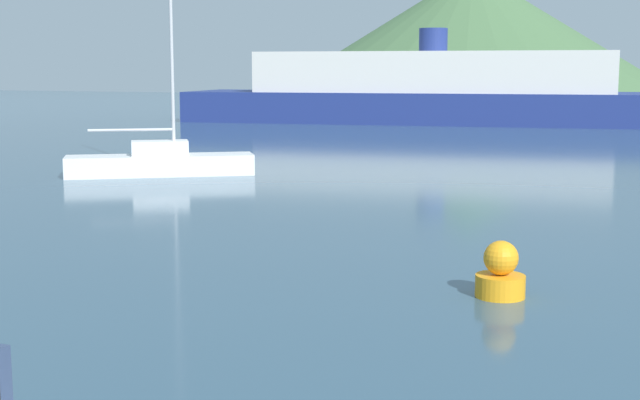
{
  "coord_description": "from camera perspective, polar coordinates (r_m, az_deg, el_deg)",
  "views": [
    {
      "loc": [
        7.15,
        -1.97,
        3.76
      ],
      "look_at": [
        0.58,
        14.0,
        1.2
      ],
      "focal_mm": 50.0,
      "sensor_mm": 36.0,
      "label": 1
    }
  ],
  "objects": [
    {
      "name": "ferry_distant",
      "position": [
        62.78,
        7.2,
        6.9
      ],
      "size": [
        35.2,
        12.57,
        6.49
      ],
      "rotation": [
        0.0,
        0.0,
        0.14
      ],
      "color": "navy",
      "rests_on": "ground_plane"
    },
    {
      "name": "hill_west",
      "position": [
        99.15,
        9.67,
        10.27
      ],
      "size": [
        46.7,
        46.7,
        14.28
      ],
      "color": "#476B42",
      "rests_on": "ground_plane"
    },
    {
      "name": "buoy_marker",
      "position": [
        15.07,
        11.48,
        -4.66
      ],
      "size": [
        0.82,
        0.82,
        0.95
      ],
      "color": "orange",
      "rests_on": "ground_plane"
    },
    {
      "name": "sailboat_inner",
      "position": [
        31.98,
        -10.18,
        2.53
      ],
      "size": [
        6.25,
        4.85,
        10.9
      ],
      "rotation": [
        0.0,
        0.0,
        0.59
      ],
      "color": "white",
      "rests_on": "ground_plane"
    }
  ]
}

